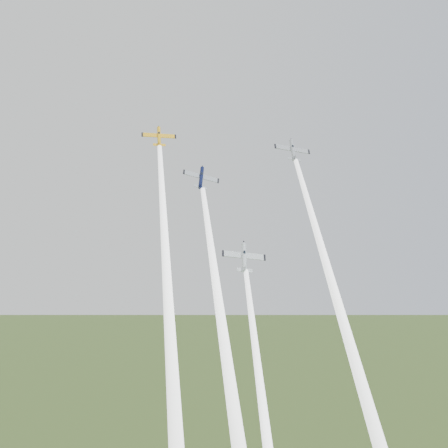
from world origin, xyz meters
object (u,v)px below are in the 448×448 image
(plane_yellow, at_px, (159,137))
(plane_navy, at_px, (201,178))
(plane_silver_low, at_px, (244,257))
(plane_silver_right, at_px, (293,150))

(plane_yellow, relative_size, plane_navy, 0.98)
(plane_yellow, xyz_separation_m, plane_silver_low, (15.78, -11.02, -25.91))
(plane_silver_right, xyz_separation_m, plane_silver_low, (-12.38, -5.42, -23.19))
(plane_navy, xyz_separation_m, plane_silver_low, (8.02, -3.47, -16.14))
(plane_navy, bearing_deg, plane_silver_right, 6.38)
(plane_yellow, height_order, plane_silver_right, plane_yellow)
(plane_yellow, relative_size, plane_silver_low, 0.84)
(plane_navy, relative_size, plane_silver_right, 0.95)
(plane_silver_low, bearing_deg, plane_yellow, 150.81)
(plane_navy, relative_size, plane_silver_low, 0.86)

